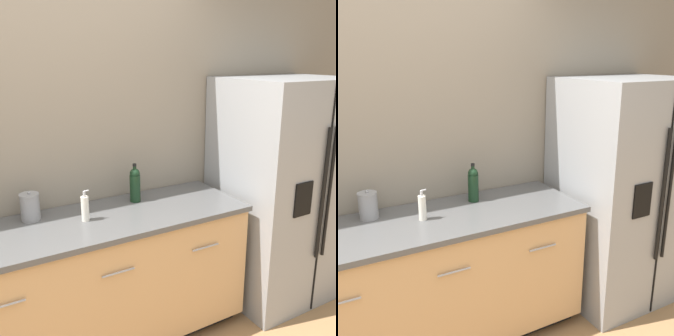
# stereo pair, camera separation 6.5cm
# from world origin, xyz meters

# --- Properties ---
(wall_back) EXTENTS (10.00, 0.05, 2.60)m
(wall_back) POSITION_xyz_m (0.00, 1.38, 1.30)
(wall_back) COLOR gray
(wall_back) RESTS_ON ground_plane
(counter_unit) EXTENTS (2.56, 0.64, 0.93)m
(counter_unit) POSITION_xyz_m (-0.00, 1.04, 0.47)
(counter_unit) COLOR black
(counter_unit) RESTS_ON ground_plane
(refrigerator) EXTENTS (0.96, 0.81, 1.75)m
(refrigerator) POSITION_xyz_m (1.81, 0.95, 0.87)
(refrigerator) COLOR gray
(refrigerator) RESTS_ON ground_plane
(wine_bottle) EXTENTS (0.07, 0.07, 0.27)m
(wine_bottle) POSITION_xyz_m (0.64, 1.18, 1.05)
(wine_bottle) COLOR black
(wine_bottle) RESTS_ON counter_unit
(soap_dispenser) EXTENTS (0.05, 0.05, 0.19)m
(soap_dispenser) POSITION_xyz_m (0.23, 1.04, 1.01)
(soap_dispenser) COLOR silver
(soap_dispenser) RESTS_ON counter_unit
(steel_canister) EXTENTS (0.12, 0.12, 0.18)m
(steel_canister) POSITION_xyz_m (-0.06, 1.22, 1.01)
(steel_canister) COLOR gray
(steel_canister) RESTS_ON counter_unit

